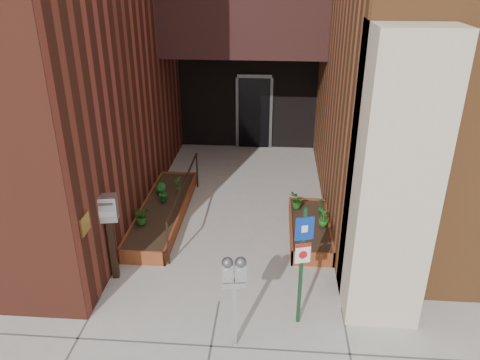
# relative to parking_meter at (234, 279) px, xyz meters

# --- Properties ---
(ground) EXTENTS (80.00, 80.00, 0.00)m
(ground) POSITION_rel_parking_meter_xyz_m (-0.34, 0.92, -1.17)
(ground) COLOR #9E9991
(ground) RESTS_ON ground
(planter_left) EXTENTS (0.90, 3.60, 0.30)m
(planter_left) POSITION_rel_parking_meter_xyz_m (-1.89, 3.62, -1.04)
(planter_left) COLOR brown
(planter_left) RESTS_ON ground
(planter_right) EXTENTS (0.80, 2.20, 0.30)m
(planter_right) POSITION_rel_parking_meter_xyz_m (1.26, 3.12, -1.04)
(planter_right) COLOR brown
(planter_right) RESTS_ON ground
(handrail) EXTENTS (0.04, 3.34, 0.90)m
(handrail) POSITION_rel_parking_meter_xyz_m (-1.39, 3.57, -0.42)
(handrail) COLOR black
(handrail) RESTS_ON ground
(parking_meter) EXTENTS (0.35, 0.18, 1.51)m
(parking_meter) POSITION_rel_parking_meter_xyz_m (0.00, 0.00, 0.00)
(parking_meter) COLOR #A8A8AA
(parking_meter) RESTS_ON ground
(sign_post) EXTENTS (0.27, 0.10, 2.01)m
(sign_post) POSITION_rel_parking_meter_xyz_m (0.94, 0.54, 0.07)
(sign_post) COLOR #14391D
(sign_post) RESTS_ON ground
(payment_dropbox) EXTENTS (0.36, 0.30, 1.61)m
(payment_dropbox) POSITION_rel_parking_meter_xyz_m (-2.24, 1.45, -0.01)
(payment_dropbox) COLOR black
(payment_dropbox) RESTS_ON ground
(shrub_left_a) EXTENTS (0.47, 0.47, 0.37)m
(shrub_left_a) POSITION_rel_parking_meter_xyz_m (-2.13, 2.84, -0.68)
(shrub_left_a) COLOR #225A19
(shrub_left_a) RESTS_ON planter_left
(shrub_left_b) EXTENTS (0.32, 0.32, 0.41)m
(shrub_left_b) POSITION_rel_parking_meter_xyz_m (-1.93, 3.84, -0.66)
(shrub_left_b) COLOR #1A5C1F
(shrub_left_b) RESTS_ON planter_left
(shrub_left_c) EXTENTS (0.24, 0.24, 0.33)m
(shrub_left_c) POSITION_rel_parking_meter_xyz_m (-2.10, 4.26, -0.70)
(shrub_left_c) COLOR #285719
(shrub_left_c) RESTS_ON planter_left
(shrub_left_d) EXTENTS (0.27, 0.27, 0.38)m
(shrub_left_d) POSITION_rel_parking_meter_xyz_m (-1.67, 4.31, -0.68)
(shrub_left_d) COLOR #285E1B
(shrub_left_d) RESTS_ON planter_left
(shrub_right_a) EXTENTS (0.27, 0.27, 0.36)m
(shrub_right_a) POSITION_rel_parking_meter_xyz_m (1.51, 3.01, -0.69)
(shrub_right_a) COLOR #24601B
(shrub_right_a) RESTS_ON planter_right
(shrub_right_b) EXTENTS (0.24, 0.24, 0.36)m
(shrub_right_b) POSITION_rel_parking_meter_xyz_m (1.51, 3.55, -0.69)
(shrub_right_b) COLOR #1B5F1D
(shrub_right_b) RESTS_ON planter_right
(shrub_right_c) EXTENTS (0.40, 0.40, 0.36)m
(shrub_right_c) POSITION_rel_parking_meter_xyz_m (1.01, 3.73, -0.69)
(shrub_right_c) COLOR #1A5718
(shrub_right_c) RESTS_ON planter_right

